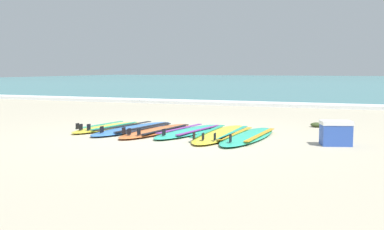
% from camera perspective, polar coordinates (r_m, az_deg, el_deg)
% --- Properties ---
extents(ground_plane, '(80.00, 80.00, 0.00)m').
position_cam_1_polar(ground_plane, '(7.96, -2.69, -2.68)').
color(ground_plane, '#B7AD93').
extents(sea, '(80.00, 60.00, 0.10)m').
position_cam_1_polar(sea, '(44.04, 16.99, 4.06)').
color(sea, teal).
rests_on(sea, ground).
extents(wave_foam_strip, '(80.00, 0.84, 0.11)m').
position_cam_1_polar(wave_foam_strip, '(14.72, 8.56, 1.36)').
color(wave_foam_strip, white).
rests_on(wave_foam_strip, ground).
extents(surfboard_0, '(0.74, 1.99, 0.18)m').
position_cam_1_polar(surfboard_0, '(9.07, -10.45, -1.50)').
color(surfboard_0, yellow).
rests_on(surfboard_0, ground).
extents(surfboard_1, '(0.93, 2.44, 0.18)m').
position_cam_1_polar(surfboard_1, '(8.81, -7.24, -1.67)').
color(surfboard_1, '#3875CC').
rests_on(surfboard_1, ground).
extents(surfboard_2, '(0.82, 2.29, 0.18)m').
position_cam_1_polar(surfboard_2, '(8.45, -4.39, -1.95)').
color(surfboard_2, orange).
rests_on(surfboard_2, ground).
extents(surfboard_3, '(0.87, 2.26, 0.18)m').
position_cam_1_polar(surfboard_3, '(8.34, -0.31, -2.04)').
color(surfboard_3, '#2DB793').
rests_on(surfboard_3, ground).
extents(surfboard_4, '(0.67, 2.51, 0.18)m').
position_cam_1_polar(surfboard_4, '(8.03, 3.62, -2.35)').
color(surfboard_4, yellow).
rests_on(surfboard_4, ground).
extents(surfboard_5, '(0.70, 2.38, 0.18)m').
position_cam_1_polar(surfboard_5, '(7.80, 6.99, -2.63)').
color(surfboard_5, '#2DB793').
rests_on(surfboard_5, ground).
extents(cooler_box, '(0.53, 0.44, 0.38)m').
position_cam_1_polar(cooler_box, '(7.35, 17.47, -2.15)').
color(cooler_box, '#2D51B2').
rests_on(cooler_box, ground).
extents(seaweed_clump_near_shoreline, '(0.27, 0.22, 0.10)m').
position_cam_1_polar(seaweed_clump_near_shoreline, '(9.55, 15.32, -1.18)').
color(seaweed_clump_near_shoreline, '#384723').
rests_on(seaweed_clump_near_shoreline, ground).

